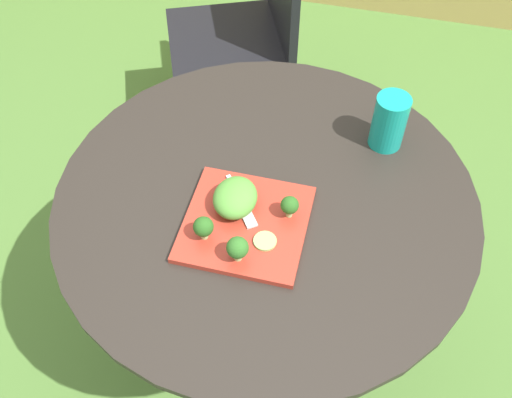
{
  "coord_description": "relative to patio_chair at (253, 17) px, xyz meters",
  "views": [
    {
      "loc": [
        0.17,
        -0.8,
        1.77
      ],
      "look_at": [
        -0.01,
        -0.04,
        0.8
      ],
      "focal_mm": 41.05,
      "sensor_mm": 36.0,
      "label": 1
    }
  ],
  "objects": [
    {
      "name": "lettuce_mound",
      "position": [
        0.22,
        -1.04,
        0.27
      ],
      "size": [
        0.09,
        0.11,
        0.06
      ],
      "primitive_type": "ellipsoid",
      "color": "#519338",
      "rests_on": "salad_plate"
    },
    {
      "name": "cucumber_slice_0",
      "position": [
        0.31,
        -1.11,
        0.25
      ],
      "size": [
        0.05,
        0.05,
        0.01
      ],
      "primitive_type": "cylinder",
      "color": "#8EB766",
      "rests_on": "salad_plate"
    },
    {
      "name": "ground_plane",
      "position": [
        0.28,
        -0.98,
        -0.53
      ],
      "size": [
        12.0,
        12.0,
        0.0
      ],
      "primitive_type": "plane",
      "color": "#4C7533"
    },
    {
      "name": "broccoli_floret_1",
      "position": [
        0.34,
        -1.03,
        0.28
      ],
      "size": [
        0.04,
        0.04,
        0.05
      ],
      "color": "#99B770",
      "rests_on": "salad_plate"
    },
    {
      "name": "drinking_glass",
      "position": [
        0.52,
        -0.75,
        0.29
      ],
      "size": [
        0.08,
        0.08,
        0.14
      ],
      "color": "#149989",
      "rests_on": "patio_table"
    },
    {
      "name": "patio_table",
      "position": [
        0.28,
        -0.98,
        -0.03
      ],
      "size": [
        0.95,
        0.95,
        0.76
      ],
      "color": "#28231E",
      "rests_on": "ground_plane"
    },
    {
      "name": "salad_plate",
      "position": [
        0.25,
        -1.07,
        0.24
      ],
      "size": [
        0.26,
        0.26,
        0.01
      ],
      "primitive_type": "cube",
      "color": "#AD3323",
      "rests_on": "patio_table"
    },
    {
      "name": "broccoli_floret_0",
      "position": [
        0.26,
        -1.16,
        0.28
      ],
      "size": [
        0.05,
        0.05,
        0.06
      ],
      "color": "#99B770",
      "rests_on": "salad_plate"
    },
    {
      "name": "patio_chair",
      "position": [
        0.0,
        0.0,
        0.0
      ],
      "size": [
        0.58,
        0.58,
        0.9
      ],
      "color": "black",
      "rests_on": "ground_plane"
    },
    {
      "name": "fork",
      "position": [
        0.24,
        -1.03,
        0.25
      ],
      "size": [
        0.1,
        0.14,
        0.0
      ],
      "color": "silver",
      "rests_on": "salad_plate"
    },
    {
      "name": "broccoli_floret_2",
      "position": [
        0.18,
        -1.13,
        0.28
      ],
      "size": [
        0.04,
        0.04,
        0.06
      ],
      "color": "#99B770",
      "rests_on": "salad_plate"
    }
  ]
}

